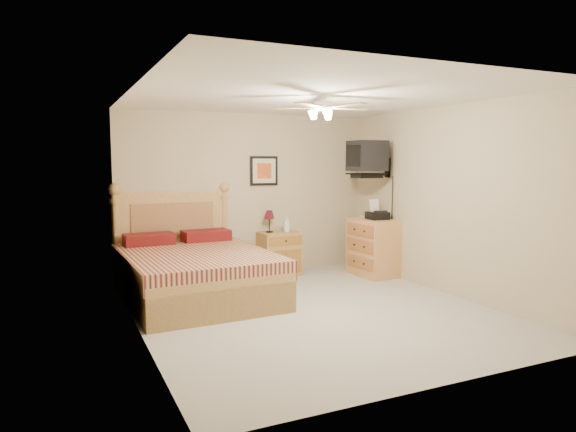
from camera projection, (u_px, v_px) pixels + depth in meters
floor at (314, 311)px, 6.09m from camera, size 4.50×4.50×0.00m
ceiling at (315, 97)px, 5.83m from camera, size 4.00×4.50×0.04m
wall_back at (247, 195)px, 8.00m from camera, size 4.00×0.04×2.50m
wall_front at (450, 229)px, 3.93m from camera, size 4.00×0.04×2.50m
wall_left at (137, 213)px, 5.13m from camera, size 0.04×4.50×2.50m
wall_right at (448, 201)px, 6.79m from camera, size 0.04×4.50×2.50m
bed at (195, 242)px, 6.56m from camera, size 1.82×2.34×1.47m
nightstand at (280, 253)px, 8.05m from camera, size 0.61×0.46×0.66m
table_lamp at (269, 221)px, 8.01m from camera, size 0.21×0.21×0.34m
lotion_bottle at (287, 224)px, 8.03m from camera, size 0.12×0.12×0.25m
framed_picture at (264, 171)px, 8.05m from camera, size 0.46×0.04×0.46m
dresser at (374, 247)px, 7.95m from camera, size 0.57×0.78×0.88m
fax_machine at (377, 209)px, 7.86m from camera, size 0.30×0.31×0.31m
magazine_lower at (362, 217)px, 8.15m from camera, size 0.28×0.33×0.03m
magazine_upper at (362, 215)px, 8.15m from camera, size 0.22×0.27×0.02m
wall_tv at (375, 159)px, 7.84m from camera, size 0.56×0.46×0.58m
ceiling_fan at (323, 108)px, 5.66m from camera, size 1.14×1.14×0.28m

